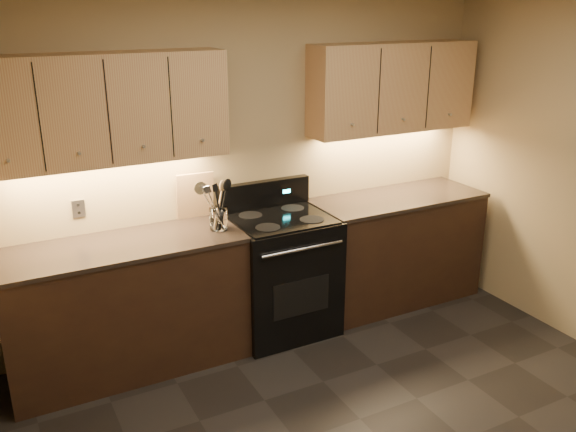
# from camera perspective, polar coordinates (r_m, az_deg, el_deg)

# --- Properties ---
(wall_back) EXTENTS (4.00, 0.04, 2.60)m
(wall_back) POSITION_cam_1_polar(r_m,az_deg,el_deg) (4.68, -3.39, 5.17)
(wall_back) COLOR #9B865B
(wall_back) RESTS_ON ground
(counter_left) EXTENTS (1.62, 0.62, 0.93)m
(counter_left) POSITION_cam_1_polar(r_m,az_deg,el_deg) (4.38, -14.83, -8.18)
(counter_left) COLOR black
(counter_left) RESTS_ON ground
(counter_right) EXTENTS (1.46, 0.62, 0.93)m
(counter_right) POSITION_cam_1_polar(r_m,az_deg,el_deg) (5.28, 9.93, -2.96)
(counter_right) COLOR black
(counter_right) RESTS_ON ground
(stove) EXTENTS (0.76, 0.68, 1.14)m
(stove) POSITION_cam_1_polar(r_m,az_deg,el_deg) (4.71, -0.69, -5.30)
(stove) COLOR black
(stove) RESTS_ON ground
(upper_cab_left) EXTENTS (1.60, 0.30, 0.70)m
(upper_cab_left) POSITION_cam_1_polar(r_m,az_deg,el_deg) (4.11, -16.93, 9.53)
(upper_cab_left) COLOR tan
(upper_cab_left) RESTS_ON wall_back
(upper_cab_right) EXTENTS (1.44, 0.30, 0.70)m
(upper_cab_right) POSITION_cam_1_polar(r_m,az_deg,el_deg) (5.05, 9.76, 11.76)
(upper_cab_right) COLOR tan
(upper_cab_right) RESTS_ON wall_back
(outlet_plate) EXTENTS (0.08, 0.01, 0.12)m
(outlet_plate) POSITION_cam_1_polar(r_m,az_deg,el_deg) (4.37, -19.01, 0.65)
(outlet_plate) COLOR #B2B5BA
(outlet_plate) RESTS_ON wall_back
(utensil_crock) EXTENTS (0.14, 0.14, 0.16)m
(utensil_crock) POSITION_cam_1_polar(r_m,az_deg,el_deg) (4.31, -6.51, -0.32)
(utensil_crock) COLOR white
(utensil_crock) RESTS_ON counter_left
(cutting_board) EXTENTS (0.28, 0.08, 0.35)m
(cutting_board) POSITION_cam_1_polar(r_m,az_deg,el_deg) (4.53, -8.70, 1.92)
(cutting_board) COLOR tan
(cutting_board) RESTS_ON counter_left
(wooden_spoon) EXTENTS (0.16, 0.13, 0.34)m
(wooden_spoon) POSITION_cam_1_polar(r_m,az_deg,el_deg) (4.26, -6.90, 0.99)
(wooden_spoon) COLOR tan
(wooden_spoon) RESTS_ON utensil_crock
(black_spoon) EXTENTS (0.13, 0.10, 0.36)m
(black_spoon) POSITION_cam_1_polar(r_m,az_deg,el_deg) (4.28, -6.56, 1.21)
(black_spoon) COLOR black
(black_spoon) RESTS_ON utensil_crock
(black_turner) EXTENTS (0.14, 0.12, 0.34)m
(black_turner) POSITION_cam_1_polar(r_m,az_deg,el_deg) (4.26, -6.26, 1.03)
(black_turner) COLOR black
(black_turner) RESTS_ON utensil_crock
(steel_spatula) EXTENTS (0.22, 0.14, 0.37)m
(steel_spatula) POSITION_cam_1_polar(r_m,az_deg,el_deg) (4.29, -6.30, 1.28)
(steel_spatula) COLOR silver
(steel_spatula) RESTS_ON utensil_crock
(steel_skimmer) EXTENTS (0.24, 0.14, 0.37)m
(steel_skimmer) POSITION_cam_1_polar(r_m,az_deg,el_deg) (4.26, -6.12, 1.17)
(steel_skimmer) COLOR silver
(steel_skimmer) RESTS_ON utensil_crock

